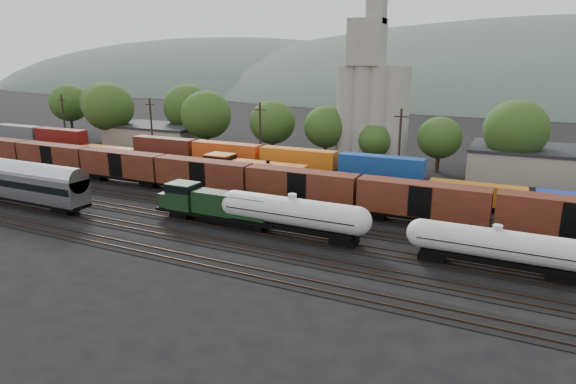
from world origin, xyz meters
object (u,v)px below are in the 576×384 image
at_px(green_locomotive, 211,204).
at_px(tank_car_a, 292,213).
at_px(passenger_coach, 11,179).
at_px(grain_silo, 371,104).
at_px(orange_locomotive, 248,173).

xyz_separation_m(green_locomotive, tank_car_a, (10.68, 0.00, 0.30)).
distance_m(passenger_coach, grain_silo, 58.73).
distance_m(tank_car_a, passenger_coach, 39.63).
relative_size(tank_car_a, grain_silo, 0.61).
relative_size(orange_locomotive, grain_silo, 0.68).
height_order(green_locomotive, tank_car_a, tank_car_a).
distance_m(tank_car_a, grain_silo, 42.03).
bearing_deg(green_locomotive, grain_silo, 80.22).
bearing_deg(grain_silo, orange_locomotive, -112.44).
bearing_deg(green_locomotive, tank_car_a, 0.00).
bearing_deg(grain_silo, tank_car_a, -84.97).
xyz_separation_m(orange_locomotive, grain_silo, (10.74, 26.00, 8.48)).
xyz_separation_m(tank_car_a, grain_silo, (-3.61, 41.00, 8.50)).
bearing_deg(passenger_coach, orange_locomotive, 38.70).
relative_size(passenger_coach, orange_locomotive, 1.33).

